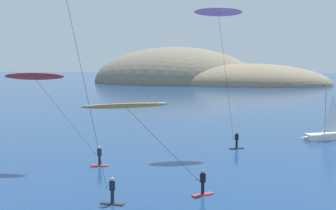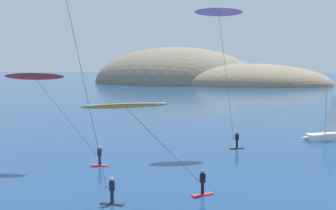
% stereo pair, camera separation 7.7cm
% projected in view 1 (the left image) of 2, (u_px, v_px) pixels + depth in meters
% --- Properties ---
extents(headland_island, '(91.01, 51.60, 28.39)m').
position_uv_depth(headland_island, '(192.00, 83.00, 164.74)').
color(headland_island, '#7A705B').
rests_on(headland_island, ground).
extents(sailboat_near, '(5.82, 3.23, 5.70)m').
position_uv_depth(sailboat_near, '(324.00, 134.00, 47.31)').
color(sailboat_near, white).
rests_on(sailboat_near, ground).
extents(kitesurfer_white, '(5.85, 1.92, 13.62)m').
position_uv_depth(kitesurfer_white, '(68.00, 5.00, 25.07)').
color(kitesurfer_white, '#2D2D33').
rests_on(kitesurfer_white, ground).
extents(kitesurfer_orange, '(7.96, 5.12, 6.46)m').
position_uv_depth(kitesurfer_orange, '(132.00, 112.00, 25.76)').
color(kitesurfer_orange, red).
rests_on(kitesurfer_orange, ground).
extents(kitesurfer_red, '(8.70, 1.81, 7.96)m').
position_uv_depth(kitesurfer_red, '(41.00, 84.00, 35.17)').
color(kitesurfer_red, red).
rests_on(kitesurfer_red, ground).
extents(kitesurfer_pink, '(5.27, 3.03, 14.01)m').
position_uv_depth(kitesurfer_pink, '(220.00, 22.00, 41.06)').
color(kitesurfer_pink, '#2D2D33').
rests_on(kitesurfer_pink, ground).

